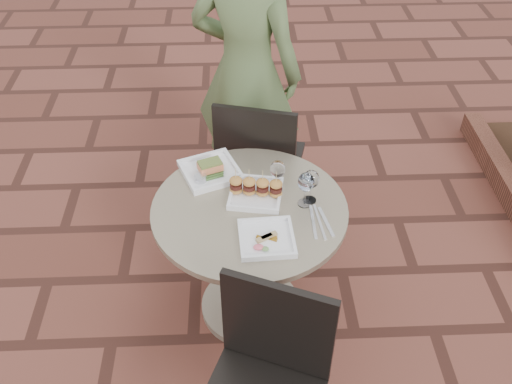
{
  "coord_description": "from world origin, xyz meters",
  "views": [
    {
      "loc": [
        -0.17,
        -1.73,
        2.48
      ],
      "look_at": [
        -0.09,
        0.19,
        0.82
      ],
      "focal_mm": 40.0,
      "sensor_mm": 36.0,
      "label": 1
    }
  ],
  "objects_px": {
    "cafe_table": "(250,245)",
    "plate_salmon": "(210,170)",
    "diner": "(246,73)",
    "chair_near": "(268,372)",
    "chair_far": "(259,157)",
    "plate_tuna": "(267,238)",
    "plate_sliders": "(256,190)"
  },
  "relations": [
    {
      "from": "cafe_table",
      "to": "plate_salmon",
      "type": "bearing_deg",
      "value": 125.84
    },
    {
      "from": "diner",
      "to": "chair_near",
      "type": "bearing_deg",
      "value": 113.74
    },
    {
      "from": "diner",
      "to": "chair_far",
      "type": "bearing_deg",
      "value": 121.75
    },
    {
      "from": "chair_near",
      "to": "plate_salmon",
      "type": "bearing_deg",
      "value": 125.24
    },
    {
      "from": "cafe_table",
      "to": "plate_tuna",
      "type": "distance_m",
      "value": 0.34
    },
    {
      "from": "chair_far",
      "to": "diner",
      "type": "xyz_separation_m",
      "value": [
        -0.05,
        0.35,
        0.34
      ]
    },
    {
      "from": "cafe_table",
      "to": "plate_sliders",
      "type": "distance_m",
      "value": 0.3
    },
    {
      "from": "plate_sliders",
      "to": "chair_near",
      "type": "bearing_deg",
      "value": -89.23
    },
    {
      "from": "plate_salmon",
      "to": "plate_tuna",
      "type": "bearing_deg",
      "value": -62.09
    },
    {
      "from": "plate_salmon",
      "to": "plate_sliders",
      "type": "bearing_deg",
      "value": -39.02
    },
    {
      "from": "cafe_table",
      "to": "chair_far",
      "type": "bearing_deg",
      "value": 83.41
    },
    {
      "from": "cafe_table",
      "to": "plate_sliders",
      "type": "height_order",
      "value": "plate_sliders"
    },
    {
      "from": "plate_sliders",
      "to": "plate_tuna",
      "type": "height_order",
      "value": "plate_sliders"
    },
    {
      "from": "cafe_table",
      "to": "plate_sliders",
      "type": "relative_size",
      "value": 3.27
    },
    {
      "from": "diner",
      "to": "plate_sliders",
      "type": "distance_m",
      "value": 0.88
    },
    {
      "from": "chair_near",
      "to": "plate_sliders",
      "type": "xyz_separation_m",
      "value": [
        -0.01,
        0.81,
        0.22
      ]
    },
    {
      "from": "chair_near",
      "to": "plate_tuna",
      "type": "height_order",
      "value": "chair_near"
    },
    {
      "from": "chair_near",
      "to": "plate_salmon",
      "type": "relative_size",
      "value": 2.77
    },
    {
      "from": "cafe_table",
      "to": "plate_sliders",
      "type": "xyz_separation_m",
      "value": [
        0.03,
        0.08,
        0.28
      ]
    },
    {
      "from": "cafe_table",
      "to": "diner",
      "type": "xyz_separation_m",
      "value": [
        0.02,
        0.95,
        0.41
      ]
    },
    {
      "from": "chair_far",
      "to": "diner",
      "type": "distance_m",
      "value": 0.49
    },
    {
      "from": "chair_near",
      "to": "plate_tuna",
      "type": "xyz_separation_m",
      "value": [
        0.02,
        0.52,
        0.19
      ]
    },
    {
      "from": "plate_sliders",
      "to": "chair_far",
      "type": "bearing_deg",
      "value": 85.95
    },
    {
      "from": "chair_near",
      "to": "diner",
      "type": "height_order",
      "value": "diner"
    },
    {
      "from": "cafe_table",
      "to": "plate_salmon",
      "type": "xyz_separation_m",
      "value": [
        -0.18,
        0.25,
        0.27
      ]
    },
    {
      "from": "chair_far",
      "to": "chair_near",
      "type": "height_order",
      "value": "same"
    },
    {
      "from": "chair_near",
      "to": "plate_tuna",
      "type": "distance_m",
      "value": 0.55
    },
    {
      "from": "chair_near",
      "to": "diner",
      "type": "bearing_deg",
      "value": 113.31
    },
    {
      "from": "plate_salmon",
      "to": "plate_sliders",
      "type": "distance_m",
      "value": 0.28
    },
    {
      "from": "chair_near",
      "to": "plate_sliders",
      "type": "relative_size",
      "value": 3.38
    },
    {
      "from": "plate_sliders",
      "to": "diner",
      "type": "bearing_deg",
      "value": 91.12
    },
    {
      "from": "chair_far",
      "to": "chair_near",
      "type": "xyz_separation_m",
      "value": [
        -0.03,
        -1.34,
        0.0
      ]
    }
  ]
}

